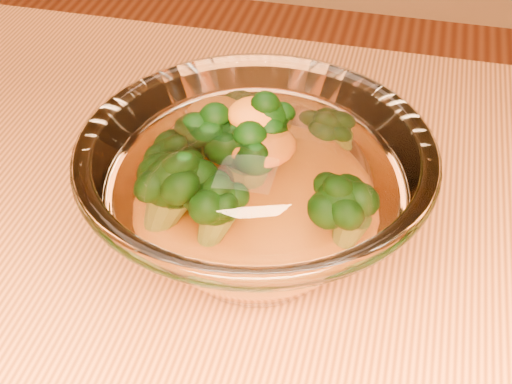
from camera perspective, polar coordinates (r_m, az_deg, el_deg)
glass_bowl at (r=0.48m, az=0.00°, el=-0.46°), size 0.24×0.24×0.10m
cheese_sauce at (r=0.50m, az=0.00°, el=-2.37°), size 0.12×0.12×0.03m
broccoli_heap at (r=0.49m, az=-1.05°, el=2.47°), size 0.15×0.14×0.08m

